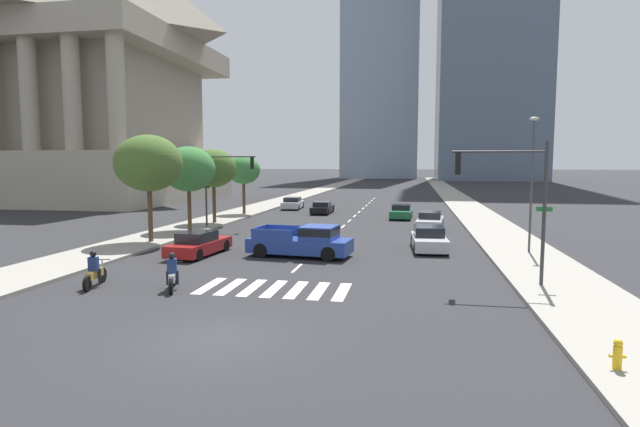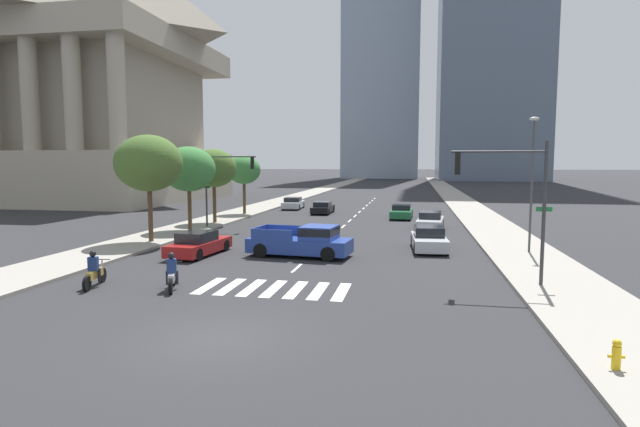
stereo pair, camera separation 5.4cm
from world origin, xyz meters
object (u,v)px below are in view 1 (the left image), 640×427
sedan_green_1 (401,212)px  sedan_silver_4 (430,221)px  pickup_truck (305,241)px  sedan_red_0 (199,244)px  motorcycle_lead (172,275)px  street_tree_fourth (243,170)px  fire_hydrant (618,354)px  street_lamp_east (532,174)px  traffic_signal_far (224,175)px  traffic_signal_near (510,188)px  street_tree_nearest (148,163)px  street_tree_third (213,168)px  motorcycle_trailing (95,273)px  sedan_silver_3 (293,203)px  street_tree_second (188,169)px  sedan_black_2 (322,208)px

sedan_green_1 → sedan_silver_4: bearing=20.5°
pickup_truck → sedan_red_0: pickup_truck is taller
motorcycle_lead → sedan_red_0: (-2.07, 7.14, 0.01)m
sedan_green_1 → street_tree_fourth: bearing=-88.5°
fire_hydrant → sedan_green_1: bearing=99.8°
sedan_green_1 → street_lamp_east: 18.79m
sedan_silver_4 → traffic_signal_far: 15.85m
traffic_signal_near → sedan_silver_4: bearing=-82.3°
street_tree_nearest → pickup_truck: bearing=-13.9°
sedan_silver_4 → fire_hydrant: 26.34m
sedan_silver_4 → street_tree_third: bearing=-84.1°
street_tree_third → street_tree_nearest: bearing=-90.0°
motorcycle_trailing → sedan_red_0: 7.40m
sedan_silver_3 → street_tree_fourth: bearing=153.5°
street_tree_second → traffic_signal_near: bearing=-33.7°
sedan_green_1 → street_tree_third: (-14.81, -7.11, 3.94)m
motorcycle_lead → street_tree_second: 17.58m
traffic_signal_near → traffic_signal_far: 23.23m
sedan_black_2 → traffic_signal_far: bearing=157.5°
street_lamp_east → street_tree_second: (-22.04, 5.22, 0.15)m
motorcycle_trailing → sedan_green_1: motorcycle_trailing is taller
sedan_silver_4 → street_tree_second: 18.18m
sedan_silver_3 → traffic_signal_far: size_ratio=0.81×
fire_hydrant → street_tree_fourth: bearing=121.7°
sedan_green_1 → sedan_silver_4: 7.35m
traffic_signal_near → street_tree_fourth: traffic_signal_near is taller
sedan_red_0 → street_lamp_east: street_lamp_east is taller
sedan_silver_4 → fire_hydrant: (3.43, -26.12, -0.08)m
motorcycle_trailing → street_tree_third: size_ratio=0.36×
street_tree_nearest → street_tree_second: street_tree_nearest is taller
street_lamp_east → street_tree_second: bearing=166.7°
sedan_green_1 → motorcycle_lead: bearing=-14.4°
sedan_black_2 → street_tree_second: street_tree_second is taller
motorcycle_lead → sedan_silver_4: 23.08m
street_tree_second → sedan_silver_4: bearing=15.5°
street_tree_nearest → traffic_signal_near: bearing=-21.0°
sedan_green_1 → street_tree_nearest: 23.13m
traffic_signal_far → street_tree_second: bearing=-131.7°
motorcycle_lead → sedan_silver_4: size_ratio=0.40×
motorcycle_trailing → fire_hydrant: 18.03m
street_lamp_east → sedan_red_0: bearing=-168.8°
street_tree_fourth → traffic_signal_far: bearing=-79.2°
sedan_black_2 → street_tree_fourth: street_tree_fourth is taller
street_tree_fourth → fire_hydrant: bearing=-58.3°
street_tree_nearest → street_tree_second: (0.00, 5.52, -0.42)m
street_lamp_east → sedan_silver_4: bearing=116.4°
pickup_truck → street_tree_nearest: 11.29m
pickup_truck → sedan_green_1: size_ratio=1.25×
motorcycle_lead → traffic_signal_far: 18.84m
sedan_silver_4 → fire_hydrant: size_ratio=6.82×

